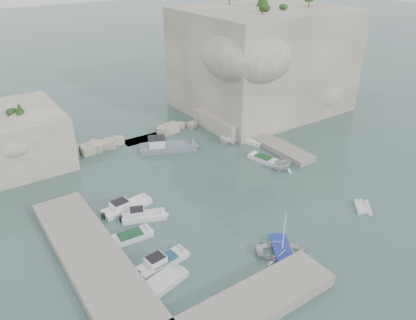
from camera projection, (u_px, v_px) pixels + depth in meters
ground at (238, 204)px, 45.74m from camera, size 400.00×400.00×0.00m
cliff_east at (262, 60)px, 70.18m from camera, size 26.00×22.00×17.00m
cliff_terrace at (232, 120)px, 64.85m from camera, size 8.00×10.00×2.50m
quay_west at (96, 264)px, 36.22m from camera, size 5.00×24.00×1.10m
quay_south at (237, 313)px, 31.33m from camera, size 18.00×4.00×1.10m
ledge_east at (268, 141)px, 59.65m from camera, size 3.00×16.00×0.80m
breakwater at (142, 135)px, 61.00m from camera, size 28.00×3.00×1.40m
motorboat_a at (127, 209)px, 44.88m from camera, size 6.21×2.41×1.40m
motorboat_b at (144, 218)px, 43.25m from camera, size 5.32×3.40×1.40m
motorboat_c at (131, 239)px, 40.22m from camera, size 4.85×2.07×0.70m
motorboat_d at (163, 264)px, 36.94m from camera, size 5.60×2.20×1.40m
motorboat_e at (164, 284)px, 34.78m from camera, size 5.00×2.98×0.70m
rowboat at (282, 253)px, 38.33m from camera, size 6.10×5.57×1.03m
inflatable_dinghy at (363, 209)px, 44.87m from camera, size 2.96×3.06×0.44m
tender_east_a at (281, 169)px, 53.02m from camera, size 3.84×3.36×1.96m
tender_east_b at (263, 161)px, 55.09m from camera, size 2.54×4.82×0.70m
tender_east_c at (249, 142)px, 60.29m from camera, size 3.16×5.14×0.70m
tender_east_d at (233, 142)px, 60.40m from camera, size 4.57×1.94×1.73m
work_boat at (168, 150)px, 57.98m from camera, size 9.03×5.80×2.20m
rowboat_mast at (284, 231)px, 37.12m from camera, size 0.10×0.10×4.20m
vegetation at (235, 3)px, 64.25m from camera, size 53.48×13.88×13.40m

